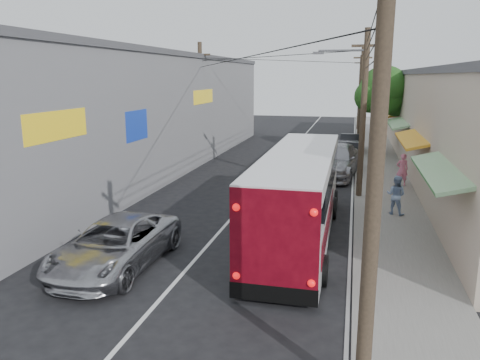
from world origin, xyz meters
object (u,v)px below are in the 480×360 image
at_px(parked_car_far, 350,144).
at_px(pedestrian_far, 396,195).
at_px(parked_car_mid, 338,151).
at_px(parked_suv, 335,161).
at_px(pedestrian_near, 402,169).
at_px(coach_bus, 299,194).
at_px(jeepney, 116,244).

height_order(parked_car_far, pedestrian_far, pedestrian_far).
height_order(parked_car_mid, pedestrian_far, pedestrian_far).
relative_size(parked_suv, pedestrian_near, 3.70).
bearing_deg(pedestrian_near, coach_bus, 55.36).
xyz_separation_m(parked_car_mid, pedestrian_near, (3.62, -7.07, 0.25)).
distance_m(coach_bus, pedestrian_near, 10.28).
bearing_deg(parked_suv, parked_car_mid, 97.95).
relative_size(parked_car_mid, pedestrian_far, 2.56).
xyz_separation_m(coach_bus, parked_car_far, (1.60, 20.46, -0.94)).
height_order(jeepney, pedestrian_far, pedestrian_far).
xyz_separation_m(parked_car_far, pedestrian_near, (2.82, -11.20, 0.26)).
distance_m(parked_suv, parked_car_mid, 4.93).
bearing_deg(parked_car_mid, pedestrian_near, -65.52).
relative_size(coach_bus, parked_car_mid, 2.61).
relative_size(parked_suv, parked_car_far, 1.46).
bearing_deg(parked_car_mid, pedestrian_far, -79.95).
distance_m(pedestrian_near, pedestrian_far, 5.75).
bearing_deg(parked_car_far, parked_suv, -92.26).
relative_size(jeepney, parked_suv, 0.85).
xyz_separation_m(jeepney, parked_car_far, (6.79, 24.57, -0.04)).
bearing_deg(pedestrian_near, parked_car_far, -84.98).
bearing_deg(coach_bus, parked_car_far, 85.29).
bearing_deg(pedestrian_far, pedestrian_near, -74.94).
bearing_deg(parked_car_far, coach_bus, -91.69).
relative_size(parked_car_far, pedestrian_near, 2.53).
relative_size(jeepney, pedestrian_far, 3.23).
distance_m(coach_bus, pedestrian_far, 5.16).
bearing_deg(coach_bus, parked_suv, 85.75).
bearing_deg(pedestrian_far, parked_suv, -47.39).
xyz_separation_m(parked_car_mid, parked_car_far, (0.80, 4.13, -0.01)).
xyz_separation_m(parked_car_mid, pedestrian_far, (2.87, -12.78, 0.23)).
distance_m(jeepney, parked_suv, 16.64).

